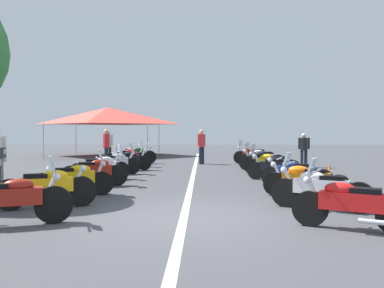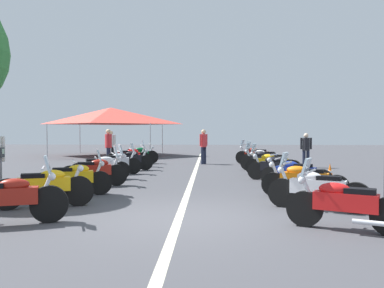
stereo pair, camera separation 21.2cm
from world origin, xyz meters
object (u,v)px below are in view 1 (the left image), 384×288
at_px(motorcycle_left_row_1, 47,187).
at_px(motorcycle_right_row_5, 271,163).
at_px(motorcycle_left_row_3, 95,171).
at_px(motorcycle_left_row_5, 115,163).
at_px(motorcycle_left_row_6, 127,160).
at_px(event_tent, 107,116).
at_px(motorcycle_left_row_7, 128,157).
at_px(bystander_4, 106,144).
at_px(motorcycle_right_row_1, 320,188).
at_px(motorcycle_right_row_7, 261,157).
at_px(motorcycle_right_row_2, 305,180).
at_px(motorcycle_right_row_6, 263,160).
at_px(bystander_2, 108,144).
at_px(motorcycle_right_row_3, 295,173).
at_px(motorcycle_left_row_2, 74,178).
at_px(traffic_cone_0, 329,173).
at_px(motorcycle_left_row_0, 10,199).
at_px(bystander_3, 202,144).
at_px(parking_meter, 2,165).
at_px(motorcycle_right_row_4, 277,167).
at_px(motorcycle_left_row_8, 135,155).
at_px(bystander_0, 304,147).
at_px(motorcycle_right_row_8, 254,155).
at_px(motorcycle_right_row_0, 349,203).

bearing_deg(motorcycle_left_row_1, motorcycle_right_row_5, 26.21).
height_order(motorcycle_left_row_3, motorcycle_left_row_5, motorcycle_left_row_3).
xyz_separation_m(motorcycle_left_row_6, event_tent, (10.03, 3.16, 2.19)).
height_order(motorcycle_left_row_7, bystander_4, bystander_4).
distance_m(motorcycle_right_row_1, motorcycle_right_row_7, 9.85).
bearing_deg(motorcycle_left_row_3, bystander_4, 81.29).
relative_size(motorcycle_right_row_2, motorcycle_right_row_6, 1.05).
bearing_deg(bystander_2, motorcycle_right_row_2, -138.46).
bearing_deg(motorcycle_right_row_3, event_tent, -29.50).
bearing_deg(event_tent, motorcycle_left_row_2, -169.58).
relative_size(motorcycle_left_row_2, bystander_2, 1.18).
bearing_deg(motorcycle_right_row_3, bystander_2, -20.62).
distance_m(motorcycle_left_row_5, motorcycle_right_row_5, 5.90).
xyz_separation_m(motorcycle_left_row_3, traffic_cone_0, (1.34, -7.35, -0.18)).
relative_size(motorcycle_left_row_3, motorcycle_left_row_5, 0.99).
xyz_separation_m(motorcycle_right_row_6, motorcycle_right_row_7, (1.52, -0.16, -0.00)).
bearing_deg(motorcycle_left_row_0, motorcycle_right_row_2, 8.61).
xyz_separation_m(motorcycle_right_row_2, bystander_3, (10.13, 2.62, 0.57)).
bearing_deg(motorcycle_right_row_7, motorcycle_left_row_1, 86.10).
height_order(motorcycle_right_row_5, motorcycle_right_row_7, motorcycle_right_row_7).
bearing_deg(motorcycle_left_row_3, motorcycle_left_row_6, 70.07).
height_order(motorcycle_left_row_3, motorcycle_left_row_7, motorcycle_left_row_7).
bearing_deg(parking_meter, motorcycle_left_row_2, 38.54).
distance_m(motorcycle_left_row_7, bystander_2, 2.90).
bearing_deg(motorcycle_right_row_4, motorcycle_right_row_3, 124.36).
height_order(motorcycle_left_row_8, motorcycle_right_row_7, motorcycle_right_row_7).
bearing_deg(motorcycle_right_row_5, bystander_0, -97.85).
bearing_deg(motorcycle_left_row_8, motorcycle_left_row_5, -106.54).
bearing_deg(motorcycle_right_row_6, parking_meter, 74.45).
bearing_deg(bystander_4, motorcycle_left_row_2, 98.57).
bearing_deg(motorcycle_left_row_5, motorcycle_left_row_7, 73.49).
relative_size(bystander_4, event_tent, 0.25).
relative_size(motorcycle_left_row_7, motorcycle_right_row_8, 0.99).
bearing_deg(bystander_2, motorcycle_right_row_5, -120.39).
distance_m(motorcycle_left_row_0, motorcycle_right_row_0, 5.86).
relative_size(motorcycle_right_row_0, event_tent, 0.27).
xyz_separation_m(motorcycle_left_row_0, motorcycle_left_row_5, (8.31, -0.04, -0.02)).
distance_m(motorcycle_left_row_5, motorcycle_right_row_1, 8.86).
relative_size(motorcycle_left_row_8, motorcycle_right_row_8, 1.04).
distance_m(motorcycle_right_row_3, motorcycle_right_row_6, 5.14).
relative_size(motorcycle_right_row_0, motorcycle_right_row_6, 0.93).
bearing_deg(motorcycle_right_row_4, motorcycle_left_row_5, 11.18).
bearing_deg(motorcycle_left_row_8, bystander_4, -149.41).
height_order(motorcycle_left_row_7, motorcycle_left_row_8, motorcycle_left_row_7).
distance_m(motorcycle_left_row_2, motorcycle_left_row_3, 1.75).
distance_m(motorcycle_right_row_0, traffic_cone_0, 6.71).
distance_m(motorcycle_right_row_4, bystander_2, 10.40).
xyz_separation_m(motorcycle_left_row_2, bystander_3, (10.05, -3.21, 0.55)).
bearing_deg(event_tent, motorcycle_right_row_4, -146.39).
distance_m(motorcycle_right_row_2, motorcycle_right_row_5, 5.09).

